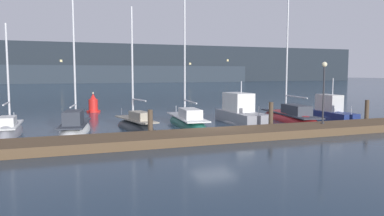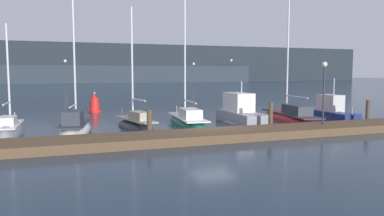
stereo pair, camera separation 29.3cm
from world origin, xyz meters
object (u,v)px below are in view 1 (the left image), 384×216
(sailboat_berth_1, at_px, (9,133))
(sailboat_berth_6, at_px, (290,119))
(motorboat_berth_7, at_px, (332,115))
(channel_buoy, at_px, (93,105))
(sailboat_berth_3, at_px, (136,127))
(dock_lamppost, at_px, (324,82))
(motorboat_berth_5, at_px, (241,117))
(sailboat_berth_2, at_px, (75,129))
(sailboat_berth_4, at_px, (187,123))

(sailboat_berth_1, relative_size, sailboat_berth_6, 0.66)
(sailboat_berth_1, distance_m, motorboat_berth_7, 22.83)
(sailboat_berth_6, height_order, motorboat_berth_7, sailboat_berth_6)
(sailboat_berth_6, bearing_deg, channel_buoy, 139.40)
(sailboat_berth_3, distance_m, dock_lamppost, 11.99)
(sailboat_berth_1, relative_size, dock_lamppost, 1.91)
(motorboat_berth_5, xyz_separation_m, dock_lamppost, (3.03, -5.02, 2.58))
(sailboat_berth_1, relative_size, sailboat_berth_2, 0.78)
(sailboat_berth_3, height_order, dock_lamppost, sailboat_berth_3)
(sailboat_berth_4, xyz_separation_m, channel_buoy, (-5.30, 10.62, 0.54))
(sailboat_berth_4, relative_size, sailboat_berth_6, 0.84)
(sailboat_berth_2, bearing_deg, sailboat_berth_3, -10.07)
(sailboat_berth_6, xyz_separation_m, dock_lamppost, (-1.02, -4.84, 2.89))
(sailboat_berth_6, xyz_separation_m, channel_buoy, (-13.24, 11.35, 0.54))
(motorboat_berth_7, bearing_deg, sailboat_berth_2, 178.56)
(motorboat_berth_5, xyz_separation_m, sailboat_berth_6, (4.05, -0.18, -0.31))
(sailboat_berth_4, bearing_deg, sailboat_berth_1, -178.79)
(sailboat_berth_6, bearing_deg, dock_lamppost, -101.86)
(sailboat_berth_6, bearing_deg, sailboat_berth_4, 174.78)
(sailboat_berth_3, bearing_deg, channel_buoy, 97.23)
(sailboat_berth_3, distance_m, sailboat_berth_4, 3.96)
(sailboat_berth_6, height_order, channel_buoy, sailboat_berth_6)
(sailboat_berth_3, bearing_deg, motorboat_berth_5, 3.84)
(sailboat_berth_2, height_order, motorboat_berth_7, sailboat_berth_2)
(motorboat_berth_7, bearing_deg, sailboat_berth_1, 178.34)
(sailboat_berth_1, height_order, channel_buoy, sailboat_berth_1)
(sailboat_berth_1, xyz_separation_m, channel_buoy, (5.85, 10.86, 0.57))
(channel_buoy, bearing_deg, sailboat_berth_2, -101.17)
(motorboat_berth_5, xyz_separation_m, motorboat_berth_7, (7.78, -0.35, -0.15))
(sailboat_berth_1, xyz_separation_m, motorboat_berth_5, (15.05, -0.31, 0.34))
(sailboat_berth_6, xyz_separation_m, motorboat_berth_7, (3.73, -0.17, 0.16))
(sailboat_berth_3, bearing_deg, sailboat_berth_2, 169.93)
(sailboat_berth_4, height_order, channel_buoy, sailboat_berth_4)
(motorboat_berth_5, height_order, channel_buoy, motorboat_berth_5)
(dock_lamppost, bearing_deg, sailboat_berth_4, 141.21)
(channel_buoy, bearing_deg, motorboat_berth_7, -34.17)
(sailboat_berth_1, xyz_separation_m, sailboat_berth_6, (19.09, -0.49, 0.03))
(motorboat_berth_5, bearing_deg, sailboat_berth_6, -2.52)
(sailboat_berth_4, height_order, motorboat_berth_7, sailboat_berth_4)
(sailboat_berth_4, height_order, motorboat_berth_5, sailboat_berth_4)
(sailboat_berth_2, distance_m, motorboat_berth_7, 19.16)
(sailboat_berth_1, relative_size, motorboat_berth_7, 1.48)
(sailboat_berth_3, distance_m, channel_buoy, 11.79)
(sailboat_berth_3, height_order, motorboat_berth_5, sailboat_berth_3)
(sailboat_berth_1, xyz_separation_m, sailboat_berth_2, (3.67, -0.18, 0.07))
(sailboat_berth_6, bearing_deg, sailboat_berth_2, 178.84)
(motorboat_berth_5, height_order, motorboat_berth_7, motorboat_berth_7)
(sailboat_berth_2, bearing_deg, motorboat_berth_7, -1.44)
(motorboat_berth_7, bearing_deg, dock_lamppost, -135.48)
(dock_lamppost, bearing_deg, motorboat_berth_5, 121.11)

